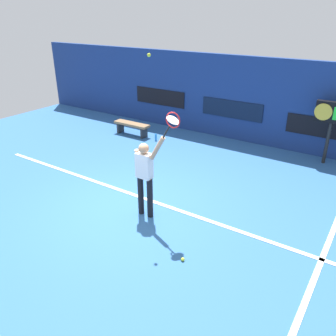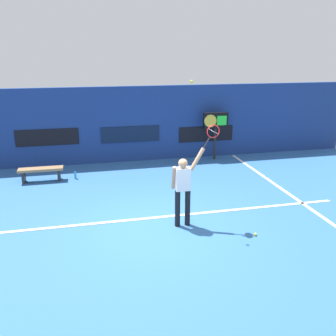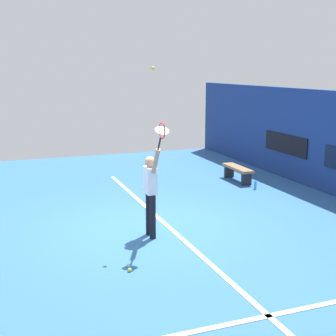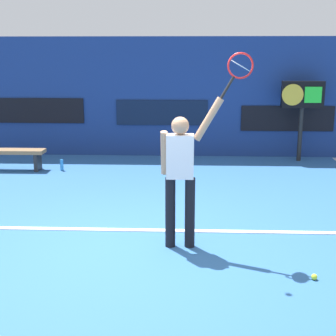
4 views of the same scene
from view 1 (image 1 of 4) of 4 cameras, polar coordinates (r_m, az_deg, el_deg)
name	(u,v)px [view 1 (image 1 of 4)]	position (r m, az deg, el deg)	size (l,w,h in m)	color
ground_plane	(128,207)	(8.10, -6.59, -6.38)	(18.00, 18.00, 0.00)	#2D609E
back_wall	(234,98)	(12.19, 10.83, 11.25)	(18.00, 0.20, 2.84)	navy
sponsor_banner_center	(232,109)	(12.17, 10.47, 9.51)	(2.20, 0.03, 0.60)	#0C1933
sponsor_banner_portside	(160,97)	(13.58, -1.36, 11.63)	(2.20, 0.03, 0.60)	black
sponsor_banner_starboard	(324,128)	(11.42, 24.33, 6.05)	(2.20, 0.03, 0.60)	black
court_baseline	(142,198)	(8.44, -4.39, -4.89)	(10.00, 0.10, 0.01)	white
tennis_player	(145,174)	(7.30, -3.84, -0.94)	(0.77, 0.31, 1.94)	black
tennis_racket	(172,121)	(6.47, 0.70, 7.69)	(0.45, 0.27, 0.61)	black
tennis_ball	(149,55)	(6.53, -3.18, 18.15)	(0.07, 0.07, 0.07)	#CCE033
scoreboard_clock	(332,116)	(10.86, 25.53, 7.81)	(0.96, 0.20, 1.84)	black
court_bench	(132,126)	(12.63, -6.01, 6.93)	(1.40, 0.36, 0.45)	olive
water_bottle	(156,137)	(12.08, -2.03, 5.13)	(0.07, 0.07, 0.24)	#338CD8
spare_ball	(183,259)	(6.49, 2.46, -14.85)	(0.07, 0.07, 0.07)	#CCE033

